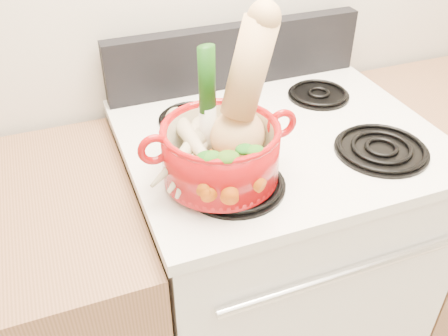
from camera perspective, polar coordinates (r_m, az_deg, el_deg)
name	(u,v)px	position (r m, az deg, el deg)	size (l,w,h in m)	color
stove_body	(270,267)	(1.59, 5.24, -11.20)	(0.76, 0.65, 0.92)	white
cooktop	(280,138)	(1.28, 6.39, 3.38)	(0.78, 0.67, 0.03)	silver
control_backsplash	(236,55)	(1.47, 1.39, 12.75)	(0.76, 0.05, 0.18)	black
oven_handle	(343,274)	(1.16, 13.43, -11.75)	(0.02, 0.02, 0.60)	silver
burner_front_left	(234,183)	(1.08, 1.19, -1.75)	(0.22, 0.22, 0.02)	black
burner_front_right	(381,148)	(1.25, 17.55, 2.16)	(0.22, 0.22, 0.02)	black
burner_back_left	(192,118)	(1.32, -3.72, 5.74)	(0.17, 0.17, 0.02)	black
burner_back_right	(319,94)	(1.46, 10.76, 8.35)	(0.17, 0.17, 0.02)	black
dutch_oven	(221,153)	(1.05, -0.39, 1.77)	(0.25, 0.25, 0.12)	#9D0A0C
pot_handle_left	(154,149)	(1.00, -7.96, 2.13)	(0.07, 0.07, 0.02)	#9D0A0C
pot_handle_right	(282,124)	(1.08, 6.61, 5.07)	(0.07, 0.07, 0.02)	#9D0A0C
squash	(252,91)	(1.04, 3.20, 8.75)	(0.13, 0.13, 0.31)	#DCB570
leek	(208,102)	(1.05, -1.89, 7.59)	(0.04, 0.04, 0.26)	silver
ginger	(219,135)	(1.14, -0.54, 3.85)	(0.08, 0.06, 0.04)	tan
parsnip_0	(190,157)	(1.07, -3.88, 1.23)	(0.04, 0.04, 0.23)	beige
parsnip_1	(193,154)	(1.06, -3.51, 1.56)	(0.05, 0.05, 0.22)	#EFE4C3
parsnip_2	(200,147)	(1.07, -2.75, 2.38)	(0.04, 0.04, 0.18)	beige
parsnip_3	(178,158)	(1.04, -5.27, 1.19)	(0.04, 0.04, 0.18)	beige
parsnip_4	(191,138)	(1.08, -3.79, 3.47)	(0.04, 0.04, 0.22)	beige
parsnip_5	(197,145)	(1.05, -3.14, 2.59)	(0.04, 0.04, 0.23)	beige
carrot_0	(231,170)	(1.02, 0.85, -0.24)	(0.04, 0.04, 0.18)	#D3580A
carrot_1	(201,173)	(1.02, -2.69, -0.52)	(0.03, 0.03, 0.15)	orange
carrot_2	(231,169)	(1.02, 0.76, -0.17)	(0.03, 0.03, 0.16)	#D0570A
carrot_3	(208,171)	(1.00, -1.88, -0.38)	(0.03, 0.03, 0.13)	#C15B09
carrot_4	(228,153)	(1.04, 0.43, 1.70)	(0.03, 0.03, 0.15)	#D0550A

